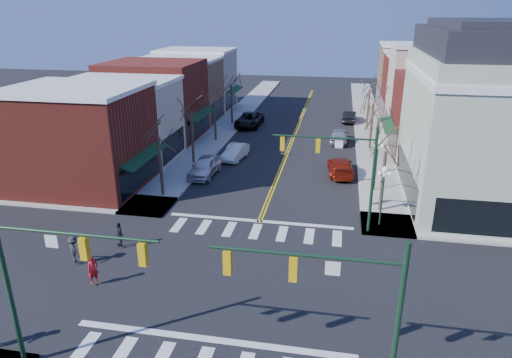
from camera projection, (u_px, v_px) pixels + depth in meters
The scene contains 35 objects.
ground at pixel (235, 283), 24.84m from camera, with size 160.00×160.00×0.00m, color black.
sidewalk_left at pixel (194, 160), 44.70m from camera, with size 3.50×70.00×0.15m, color #9E9B93.
sidewalk_right at pixel (377, 170), 41.73m from camera, with size 3.50×70.00×0.15m, color #9E9B93.
bldg_left_brick_a at pixel (80, 140), 36.87m from camera, with size 10.00×8.50×8.00m, color maroon.
bldg_left_stucco_a at pixel (123, 121), 44.08m from camera, with size 10.00×7.00×7.50m, color #B9AD99.
bldg_left_brick_b at pixel (155, 100), 51.27m from camera, with size 10.00×9.00×8.50m, color maroon.
bldg_left_tan at pixel (179, 91), 58.98m from camera, with size 10.00×7.50×7.80m, color #977253.
bldg_left_stucco_b at pixel (197, 81), 66.04m from camera, with size 10.00×8.00×8.20m, color #B9AD99.
bldg_right_brick_a at pixel (448, 117), 44.48m from camera, with size 10.00×8.50×8.00m, color maroon.
bldg_right_stucco at pixel (435, 93), 51.26m from camera, with size 10.00×7.00×10.00m, color #B9AD99.
bldg_right_brick_b at pixel (424, 89), 58.43m from camera, with size 10.00×8.00×8.50m, color maroon.
bldg_right_tan at pixel (415, 78), 65.70m from camera, with size 10.00×8.00×9.00m, color #977253.
victorian_corner at pixel (500, 116), 33.03m from camera, with size 12.25×14.25×13.30m.
traffic_mast_near_left at pixel (47, 271), 17.31m from camera, with size 6.60×0.28×7.20m.
traffic_mast_near_right at pixel (343, 303), 15.43m from camera, with size 6.60×0.28×7.20m.
traffic_mast_far_right at pixel (344, 164), 29.04m from camera, with size 6.60×0.28×7.20m.
lamppost_corner at pixel (383, 186), 30.22m from camera, with size 0.36×0.36×4.33m.
lamppost_midblock at pixel (377, 157), 36.20m from camera, with size 0.36×0.36×4.33m.
tree_left_a at pixel (161, 167), 35.54m from camera, with size 0.24×0.24×4.76m, color #382B21.
tree_left_b at pixel (193, 138), 42.85m from camera, with size 0.24×0.24×5.04m, color #382B21.
tree_left_c at pixel (215, 121), 50.30m from camera, with size 0.24×0.24×4.55m, color #382B21.
tree_left_d at pixel (232, 105), 57.60m from camera, with size 0.24×0.24×4.90m, color #382B21.
tree_right_a at pixel (383, 182), 32.72m from camera, with size 0.24×0.24×4.62m, color #382B21.
tree_right_b at pixel (376, 147), 39.98m from camera, with size 0.24×0.24×5.18m, color #382B21.
tree_right_c at pixel (371, 127), 47.40m from camera, with size 0.24×0.24×4.83m, color #382B21.
tree_right_d at pixel (368, 110), 54.73m from camera, with size 0.24×0.24×4.97m, color #382B21.
car_left_near at pixel (205, 167), 40.41m from camera, with size 1.99×4.95×1.69m, color silver.
car_left_mid at pixel (235, 152), 44.89m from camera, with size 1.53×4.38×1.44m, color silver.
car_left_far at pixel (249, 120), 57.20m from camera, with size 2.81×6.10×1.70m, color black.
car_right_near at pixel (341, 166), 40.70m from camera, with size 2.11×5.19×1.51m, color maroon.
car_right_mid at pixel (339, 135), 50.34m from camera, with size 1.89×4.70×1.60m, color #B6B6BB.
car_right_far at pixel (350, 116), 59.36m from camera, with size 1.56×4.47×1.47m, color black.
pedestrian_red_a at pixel (93, 270), 24.34m from camera, with size 0.59×0.39×1.61m, color red.
pedestrian_dark_a at pixel (119, 234), 28.20m from camera, with size 0.91×0.38×1.56m, color black.
pedestrian_dark_b at pixel (74, 249), 26.32m from camera, with size 1.07×0.61×1.65m, color #21222A.
Camera 1 is at (4.99, -20.67, 14.09)m, focal length 32.00 mm.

